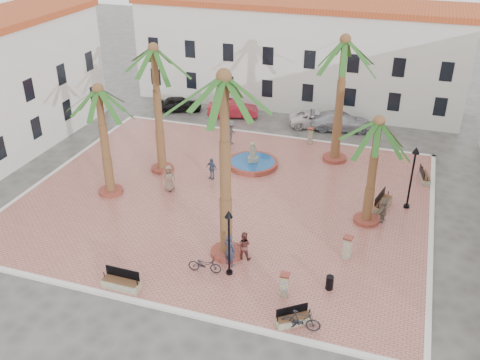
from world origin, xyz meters
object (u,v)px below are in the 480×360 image
Objects in this scene: lamppost_e at (413,167)px; bench_ne at (424,177)px; bench_s at (121,283)px; car_black at (180,104)px; bollard_e at (347,247)px; pedestrian_east at (383,210)px; cyclist_a at (230,250)px; bollard_n at (310,136)px; palm_e at (377,135)px; palm_sw at (99,102)px; bench_e at (383,204)px; cyclist_b at (244,245)px; palm_ne at (344,54)px; pedestrian_north at (232,132)px; car_silver at (341,121)px; fountain at (253,162)px; palm_nw at (154,62)px; bicycle_b at (301,321)px; litter_bin at (330,283)px; car_white at (317,119)px; pedestrian_fountain_b at (212,168)px; bollard_se at (285,284)px; bicycle_a at (205,264)px; lamppost_s at (229,232)px; bench_se at (293,319)px; pedestrian_fountain_a at (169,178)px.

bench_ne is at bearing 77.23° from lamppost_e.
car_black reaches higher than bench_s.
pedestrian_east is at bearing 71.49° from bollard_e.
car_black is at bearing -39.26° from cyclist_a.
bollard_n is at bearing -72.46° from cyclist_a.
palm_sw is at bearing -173.94° from palm_e.
bench_e reaches higher than bench_ne.
bollard_e is 0.84× the size of pedestrian_east.
bollard_e is (5.08, -14.42, 0.02)m from bollard_n.
cyclist_b is (-9.16, -12.58, 0.58)m from bench_ne.
pedestrian_north is (-8.32, 0.27, -7.07)m from palm_ne.
lamppost_e reaches higher than cyclist_b.
bollard_e is 18.73m from car_silver.
fountain reaches higher than bench_ne.
car_black is (-12.81, 20.05, -0.30)m from cyclist_b.
palm_nw reaches higher than bicycle_b.
litter_bin is (2.27, -15.03, -7.66)m from palm_ne.
cyclist_a is (-7.27, -8.71, 0.67)m from bench_e.
bench_ne is 12.08m from car_white.
car_white is at bearing 112.37° from palm_e.
palm_nw is 17.44m from pedestrian_east.
pedestrian_fountain_b is (-11.79, 0.29, 0.49)m from bench_e.
bicycle_b is at bearing -178.16° from bench_e.
bench_ne is 0.94× the size of cyclist_a.
bollard_se is 0.81× the size of pedestrian_east.
bicycle_b is at bearing 151.74° from bench_ne.
lamppost_e is (11.13, -2.57, 2.62)m from fountain.
fountain is at bearing 70.07° from pedestrian_fountain_b.
palm_e is 3.57× the size of cyclist_a.
palm_ne is 10.30m from car_white.
lamppost_e reaches higher than bicycle_a.
palm_ne reaches higher than lamppost_e.
lamppost_s is 2.54m from bicycle_a.
palm_nw is at bearing 126.29° from car_silver.
palm_ne is 8.07m from bollard_n.
palm_sw is 19.76m from lamppost_e.
palm_ne reaches higher than bench_se.
palm_ne is at bearing 102.59° from bollard_e.
bench_ne is 0.38× the size of car_white.
cyclist_a is at bearing -171.70° from car_black.
bollard_n is (5.39, 20.62, 0.39)m from bench_s.
cyclist_b is at bearing 167.51° from litter_bin.
palm_e is at bearing 81.70° from litter_bin.
cyclist_a reaches higher than bench_se.
bicycle_a reaches higher than litter_bin.
fountain reaches higher than bench_e.
bench_ne is 1.34× the size of bollard_e.
bollard_e is 0.26× the size of car_silver.
bicycle_b is (-4.97, -16.97, 0.29)m from bench_ne.
pedestrian_fountain_a reaches higher than bollard_n.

